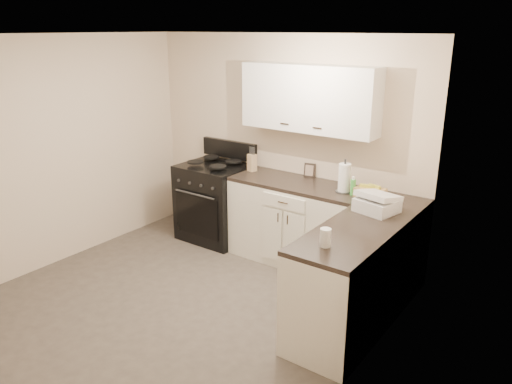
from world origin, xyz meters
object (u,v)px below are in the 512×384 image
Objects in this scene: countertop_grill at (377,205)px; paper_towel at (344,178)px; knife_block at (252,163)px; wicker_basket at (370,193)px; stove at (216,203)px.

paper_towel is at bearing 158.22° from countertop_grill.
knife_block is 0.71× the size of wicker_basket.
knife_block is (0.50, 0.10, 0.58)m from stove.
stove is 2.32m from countertop_grill.
paper_towel is 0.62m from countertop_grill.
countertop_grill reaches higher than stove.
paper_towel is 0.31m from wicker_basket.
paper_towel is 0.89× the size of countertop_grill.
knife_block is at bearing 11.33° from stove.
countertop_grill reaches higher than wicker_basket.
stove is at bearing -151.69° from knife_block.
stove is 2.08m from wicker_basket.
paper_towel reaches higher than knife_block.
countertop_grill is (2.23, -0.33, 0.54)m from stove.
countertop_grill is at bearing 3.09° from knife_block.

